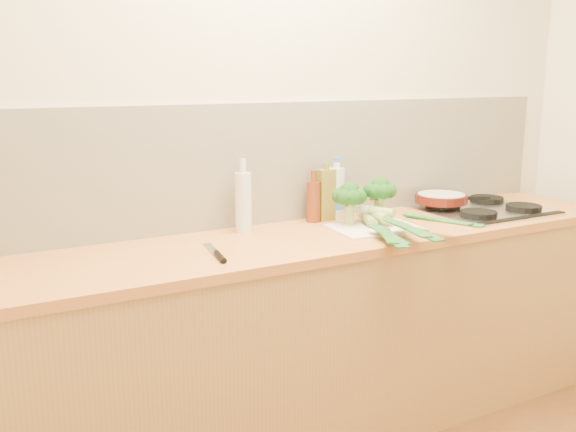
% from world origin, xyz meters
% --- Properties ---
extents(room_shell, '(3.50, 3.50, 3.50)m').
position_xyz_m(room_shell, '(0.00, 1.49, 1.17)').
color(room_shell, beige).
rests_on(room_shell, ground).
extents(counter, '(3.20, 0.62, 0.90)m').
position_xyz_m(counter, '(0.00, 1.20, 0.45)').
color(counter, '#A78245').
rests_on(counter, ground).
extents(gas_hob, '(0.58, 0.50, 0.04)m').
position_xyz_m(gas_hob, '(1.02, 1.20, 0.91)').
color(gas_hob, silver).
rests_on(gas_hob, counter).
extents(chopping_board, '(0.40, 0.31, 0.01)m').
position_xyz_m(chopping_board, '(0.33, 1.15, 0.91)').
color(chopping_board, white).
rests_on(chopping_board, counter).
extents(broccoli_left, '(0.15, 0.15, 0.19)m').
position_xyz_m(broccoli_left, '(0.26, 1.24, 1.04)').
color(broccoli_left, '#98AA63').
rests_on(broccoli_left, chopping_board).
extents(broccoli_right, '(0.15, 0.15, 0.20)m').
position_xyz_m(broccoli_right, '(0.41, 1.23, 1.05)').
color(broccoli_right, '#98AA63').
rests_on(broccoli_right, chopping_board).
extents(leek_front, '(0.27, 0.62, 0.04)m').
position_xyz_m(leek_front, '(0.30, 1.12, 0.93)').
color(leek_front, white).
rests_on(leek_front, chopping_board).
extents(leek_mid, '(0.15, 0.62, 0.04)m').
position_xyz_m(leek_mid, '(0.35, 1.08, 0.95)').
color(leek_mid, white).
rests_on(leek_mid, chopping_board).
extents(leek_back, '(0.28, 0.58, 0.04)m').
position_xyz_m(leek_back, '(0.41, 1.09, 0.97)').
color(leek_back, white).
rests_on(leek_back, chopping_board).
extents(chefs_knife, '(0.08, 0.30, 0.02)m').
position_xyz_m(chefs_knife, '(-0.44, 1.09, 0.91)').
color(chefs_knife, silver).
rests_on(chefs_knife, counter).
extents(skillet, '(0.36, 0.26, 0.04)m').
position_xyz_m(skillet, '(0.86, 1.32, 0.96)').
color(skillet, '#4A130C').
rests_on(skillet, gas_hob).
extents(oil_tin, '(0.08, 0.05, 0.27)m').
position_xyz_m(oil_tin, '(0.24, 1.41, 1.02)').
color(oil_tin, olive).
rests_on(oil_tin, counter).
extents(glass_bottle, '(0.07, 0.07, 0.32)m').
position_xyz_m(glass_bottle, '(-0.19, 1.39, 1.03)').
color(glass_bottle, silver).
rests_on(glass_bottle, counter).
extents(amber_bottle, '(0.06, 0.06, 0.24)m').
position_xyz_m(amber_bottle, '(0.17, 1.41, 1.00)').
color(amber_bottle, '#662B13').
rests_on(amber_bottle, counter).
extents(water_bottle, '(0.08, 0.08, 0.27)m').
position_xyz_m(water_bottle, '(0.30, 1.42, 1.01)').
color(water_bottle, silver).
rests_on(water_bottle, counter).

